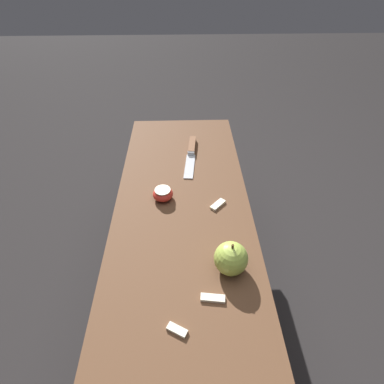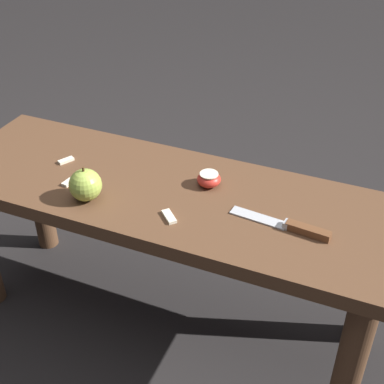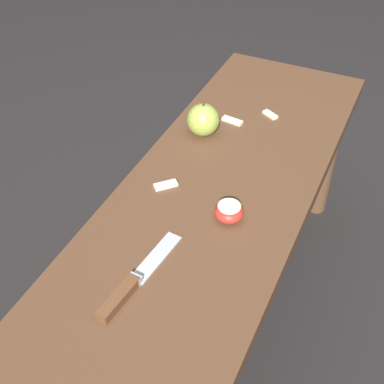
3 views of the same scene
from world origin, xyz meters
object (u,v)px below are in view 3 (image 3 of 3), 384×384
(knife, at_px, (130,286))
(apple_cut, at_px, (229,212))
(apple_whole, at_px, (203,120))
(wooden_bench, at_px, (220,211))

(knife, bearing_deg, apple_cut, -15.12)
(apple_whole, bearing_deg, knife, -171.20)
(wooden_bench, distance_m, knife, 0.37)
(knife, distance_m, apple_cut, 0.27)
(wooden_bench, height_order, apple_whole, apple_whole)
(knife, height_order, apple_whole, apple_whole)
(wooden_bench, relative_size, apple_whole, 13.00)
(apple_whole, distance_m, apple_cut, 0.32)
(wooden_bench, height_order, knife, knife)
(knife, xyz_separation_m, apple_cut, (0.25, -0.10, 0.01))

